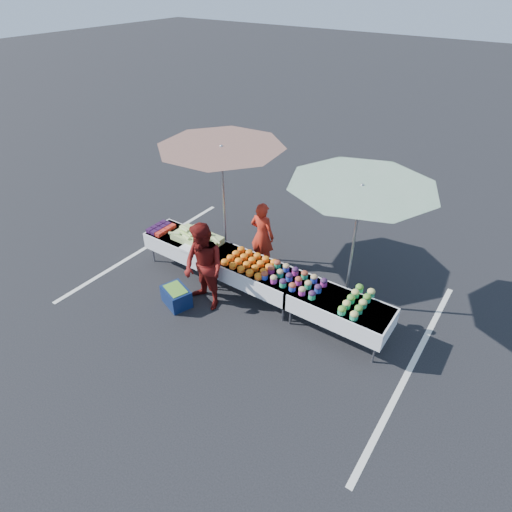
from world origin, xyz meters
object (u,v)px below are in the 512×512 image
Objects in this scene: table_right at (340,308)px; vendor at (262,235)px; table_center at (256,273)px; umbrella_left at (222,157)px; table_left at (188,245)px; umbrella_right at (361,197)px; customer at (204,267)px; storage_bin at (176,296)px.

vendor is at bearing 156.92° from table_right.
table_center is 2.44m from umbrella_left.
umbrella_right is at bearing 13.30° from table_left.
table_right is 0.70× the size of umbrella_right.
customer is 3.11m from umbrella_right.
umbrella_left is (0.40, 0.80, 1.83)m from table_left.
table_right is (1.80, 0.00, 0.00)m from table_center.
table_left and table_center have the same top height.
table_right is 2.60m from customer.
storage_bin is (-0.49, -0.33, -0.70)m from customer.
table_center is 2.72× the size of storage_bin.
table_right is 2.72× the size of storage_bin.
umbrella_left is at bearing 116.32° from storage_bin.
table_center is at bearing 115.94° from vendor.
table_right is 1.97m from umbrella_right.
customer is (-0.67, -0.75, 0.32)m from table_center.
table_right is 2.54m from vendor.
table_right is at bearing -14.06° from umbrella_left.
umbrella_right is at bearing 172.77° from vendor.
customer is (1.13, -0.75, 0.32)m from table_left.
customer is at bearing -33.67° from table_left.
table_left is 2.04m from umbrella_left.
vendor is at bearing 117.98° from table_center.
table_left is at bearing 35.88° from vendor.
table_left is 1.20× the size of vendor.
customer is 0.68× the size of umbrella_right.
table_center and table_right have the same top height.
customer is at bearing -65.04° from umbrella_left.
table_left is 0.57× the size of umbrella_left.
table_left is 1.80m from table_center.
umbrella_left reaches higher than customer.
vendor is at bearing 174.81° from umbrella_right.
vendor is at bearing 92.25° from storage_bin.
umbrella_right reaches higher than table_center.
umbrella_left is at bearing -180.00° from umbrella_right.
umbrella_left is at bearing 165.94° from table_right.
table_center is at bearing 180.00° from table_right.
table_right is at bearing 154.88° from vendor.
table_left is at bearing 157.47° from customer.
customer is 0.55× the size of umbrella_left.
umbrella_right is (1.59, 0.80, 1.79)m from table_center.
umbrella_right is (-0.21, 0.80, 1.79)m from table_right.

